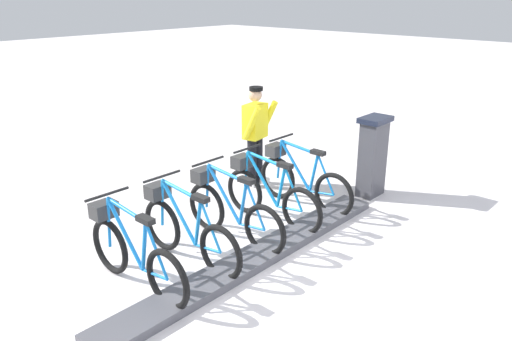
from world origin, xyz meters
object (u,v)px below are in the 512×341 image
at_px(bike_docked_2, 230,210).
at_px(bike_docked_4, 132,252).
at_px(bike_docked_0, 301,179).
at_px(bike_docked_1, 268,193).
at_px(payment_kiosk, 372,155).
at_px(bike_docked_3, 185,229).
at_px(worker_near_rack, 256,133).

bearing_deg(bike_docked_2, bike_docked_4, 90.00).
relative_size(bike_docked_0, bike_docked_2, 1.00).
bearing_deg(bike_docked_1, payment_kiosk, -107.23).
xyz_separation_m(payment_kiosk, bike_docked_3, (0.57, 3.35, -0.24)).
height_order(bike_docked_1, bike_docked_2, same).
height_order(bike_docked_0, bike_docked_4, same).
relative_size(bike_docked_2, bike_docked_4, 1.00).
distance_m(bike_docked_1, bike_docked_4, 2.26).
bearing_deg(bike_docked_0, bike_docked_3, 90.00).
bearing_deg(bike_docked_0, payment_kiosk, -117.68).
relative_size(bike_docked_0, bike_docked_4, 1.00).
xyz_separation_m(payment_kiosk, bike_docked_1, (0.57, 1.84, -0.24)).
distance_m(payment_kiosk, bike_docked_4, 4.15).
distance_m(bike_docked_1, bike_docked_2, 0.75).
bearing_deg(worker_near_rack, bike_docked_3, 113.92).
height_order(bike_docked_0, worker_near_rack, worker_near_rack).
bearing_deg(worker_near_rack, bike_docked_2, 122.61).
height_order(payment_kiosk, worker_near_rack, worker_near_rack).
distance_m(bike_docked_0, bike_docked_2, 1.51).
relative_size(bike_docked_3, worker_near_rack, 1.04).
relative_size(bike_docked_2, bike_docked_3, 1.00).
xyz_separation_m(bike_docked_0, worker_near_rack, (1.09, -0.20, 0.48)).
bearing_deg(bike_docked_4, bike_docked_1, -90.00).
bearing_deg(bike_docked_3, bike_docked_1, -90.00).
bearing_deg(bike_docked_0, bike_docked_4, 90.00).
bearing_deg(bike_docked_0, bike_docked_2, 90.00).
relative_size(bike_docked_1, worker_near_rack, 1.04).
bearing_deg(bike_docked_0, worker_near_rack, -10.26).
bearing_deg(payment_kiosk, bike_docked_4, 82.07).
xyz_separation_m(bike_docked_1, bike_docked_4, (0.00, 2.26, 0.00)).
height_order(bike_docked_4, worker_near_rack, worker_near_rack).
distance_m(bike_docked_2, worker_near_rack, 2.08).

